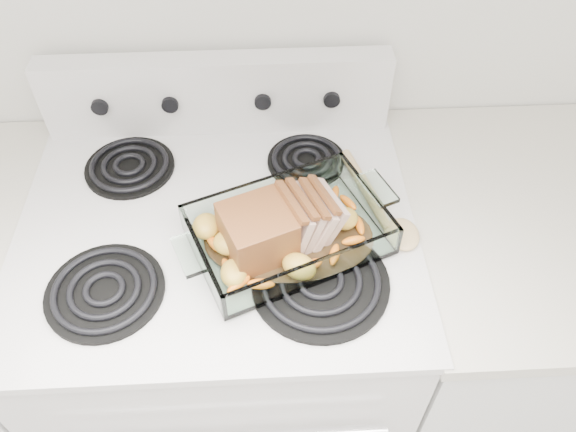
{
  "coord_description": "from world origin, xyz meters",
  "views": [
    {
      "loc": [
        0.1,
        0.92,
        1.76
      ],
      "look_at": [
        0.14,
        1.61,
        0.99
      ],
      "focal_mm": 35.0,
      "sensor_mm": 36.0,
      "label": 1
    }
  ],
  "objects_px": {
    "baking_dish": "(289,235)",
    "pork_roast": "(271,223)",
    "electric_range": "(233,337)",
    "counter_right": "(486,329)"
  },
  "relations": [
    {
      "from": "baking_dish",
      "to": "pork_roast",
      "type": "height_order",
      "value": "pork_roast"
    },
    {
      "from": "electric_range",
      "to": "counter_right",
      "type": "height_order",
      "value": "electric_range"
    },
    {
      "from": "electric_range",
      "to": "baking_dish",
      "type": "bearing_deg",
      "value": -25.46
    },
    {
      "from": "baking_dish",
      "to": "pork_roast",
      "type": "distance_m",
      "value": 0.05
    },
    {
      "from": "counter_right",
      "to": "pork_roast",
      "type": "distance_m",
      "value": 0.77
    },
    {
      "from": "pork_roast",
      "to": "electric_range",
      "type": "bearing_deg",
      "value": 126.55
    },
    {
      "from": "counter_right",
      "to": "pork_roast",
      "type": "bearing_deg",
      "value": -173.35
    },
    {
      "from": "pork_roast",
      "to": "baking_dish",
      "type": "bearing_deg",
      "value": -21.88
    },
    {
      "from": "counter_right",
      "to": "pork_roast",
      "type": "relative_size",
      "value": 4.25
    },
    {
      "from": "pork_roast",
      "to": "counter_right",
      "type": "bearing_deg",
      "value": -15.24
    }
  ]
}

